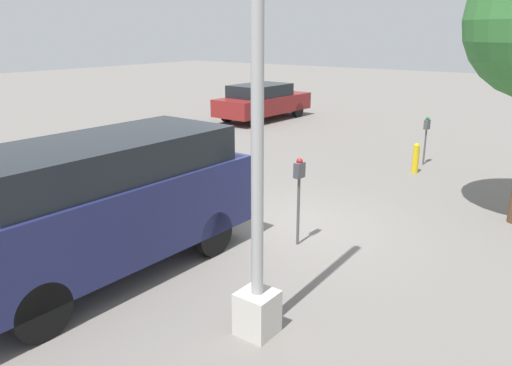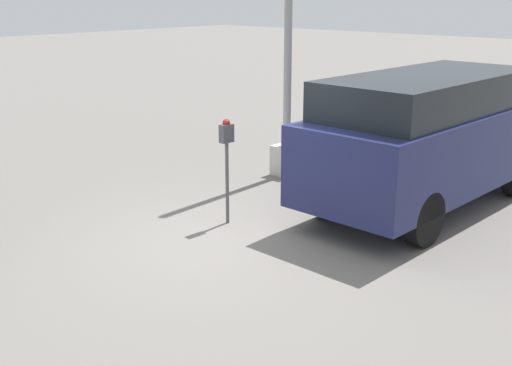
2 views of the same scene
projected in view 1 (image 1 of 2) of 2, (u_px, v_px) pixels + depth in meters
name	position (u px, v px, depth m)	size (l,w,h in m)	color
ground_plane	(294.00, 228.00, 9.40)	(80.00, 80.00, 0.00)	slate
parking_meter_near	(299.00, 182.00, 8.37)	(0.21, 0.12, 1.55)	#4C4C4C
parking_meter_far	(426.00, 130.00, 13.62)	(0.21, 0.12, 1.33)	#4C4C4C
lamp_post	(257.00, 188.00, 5.61)	(0.44, 0.44, 6.18)	beige
parked_van	(103.00, 202.00, 7.35)	(4.91, 1.95, 2.09)	navy
car_distant	(263.00, 101.00, 20.71)	(4.60, 1.93, 1.48)	maroon
fire_hydrant	(416.00, 158.00, 12.98)	(0.17, 0.17, 0.79)	gold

